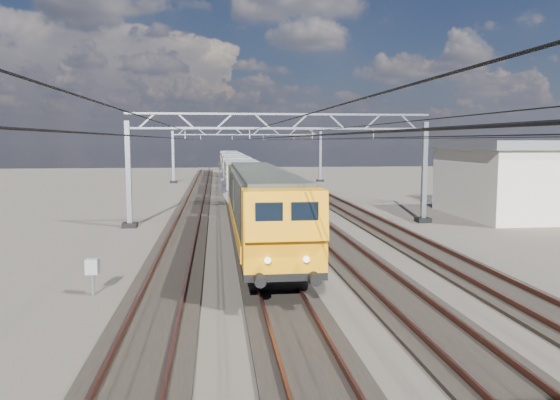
{
  "coord_description": "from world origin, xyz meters",
  "views": [
    {
      "loc": [
        -4.14,
        -30.48,
        5.39
      ],
      "look_at": [
        -0.93,
        -3.26,
        2.4
      ],
      "focal_mm": 35.0,
      "sensor_mm": 36.0,
      "label": 1
    }
  ],
  "objects": [
    {
      "name": "trackside_cabinet",
      "position": [
        -8.45,
        -11.25,
        1.0
      ],
      "size": [
        0.46,
        0.36,
        1.31
      ],
      "rotation": [
        0.0,
        0.0,
        -0.09
      ],
      "color": "gray",
      "rests_on": "ground"
    },
    {
      "name": "catenary_gantry_far",
      "position": [
        0.0,
        40.0,
        3.91
      ],
      "size": [
        19.9,
        0.9,
        7.11
      ],
      "color": "gray",
      "rests_on": "ground"
    },
    {
      "name": "hopper_wagon_fourth",
      "position": [
        -2.0,
        56.32,
        2.23
      ],
      "size": [
        3.38,
        13.0,
        3.25
      ],
      "color": "black",
      "rests_on": "ground"
    },
    {
      "name": "hopper_wagon_third",
      "position": [
        -2.0,
        42.12,
        2.23
      ],
      "size": [
        3.38,
        13.0,
        3.25
      ],
      "color": "black",
      "rests_on": "ground"
    },
    {
      "name": "locomotive",
      "position": [
        -2.0,
        -3.98,
        2.33
      ],
      "size": [
        2.76,
        21.1,
        3.62
      ],
      "color": "black",
      "rests_on": "ground"
    },
    {
      "name": "overhead_wires",
      "position": [
        0.0,
        8.0,
        5.75
      ],
      "size": [
        12.03,
        140.0,
        0.53
      ],
      "color": "black",
      "rests_on": "ground"
    },
    {
      "name": "hopper_wagon_mid",
      "position": [
        -2.0,
        27.92,
        2.23
      ],
      "size": [
        3.38,
        13.0,
        3.25
      ],
      "color": "black",
      "rests_on": "ground"
    },
    {
      "name": "ground",
      "position": [
        0.0,
        0.0,
        0.0
      ],
      "size": [
        160.0,
        160.0,
        0.0
      ],
      "primitive_type": "plane",
      "color": "black",
      "rests_on": "ground"
    },
    {
      "name": "catenary_gantry_mid",
      "position": [
        0.0,
        4.0,
        3.91
      ],
      "size": [
        19.9,
        0.9,
        7.11
      ],
      "color": "gray",
      "rests_on": "ground"
    },
    {
      "name": "track_outer_east",
      "position": [
        6.0,
        0.0,
        0.07
      ],
      "size": [
        2.6,
        140.0,
        0.3
      ],
      "color": "black",
      "rests_on": "ground"
    },
    {
      "name": "track_inner_east",
      "position": [
        2.0,
        0.0,
        0.07
      ],
      "size": [
        2.6,
        140.0,
        0.3
      ],
      "color": "black",
      "rests_on": "ground"
    },
    {
      "name": "track_loco",
      "position": [
        -2.0,
        0.0,
        0.07
      ],
      "size": [
        2.6,
        140.0,
        0.3
      ],
      "color": "black",
      "rests_on": "ground"
    },
    {
      "name": "hopper_wagon_lead",
      "position": [
        -2.0,
        13.72,
        2.23
      ],
      "size": [
        3.38,
        13.0,
        3.25
      ],
      "color": "black",
      "rests_on": "ground"
    },
    {
      "name": "track_outer_west",
      "position": [
        -6.0,
        0.0,
        0.07
      ],
      "size": [
        2.6,
        140.0,
        0.3
      ],
      "color": "black",
      "rests_on": "ground"
    }
  ]
}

